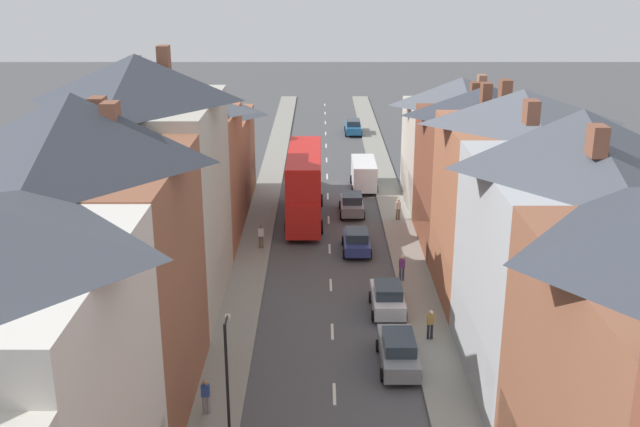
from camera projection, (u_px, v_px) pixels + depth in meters
pavement_left at (264, 211)px, 58.31m from camera, size 2.20×104.00×0.14m
pavement_right at (394, 211)px, 58.30m from camera, size 2.20×104.00×0.14m
centre_line_dashes at (329, 220)px, 56.43m from camera, size 0.14×97.80×0.01m
terrace_row_left at (117, 240)px, 34.98m from camera, size 8.00×57.40×14.29m
terrace_row_right at (556, 248)px, 34.34m from camera, size 8.00×56.37×13.67m
double_decker_bus_lead at (305, 184)px, 55.50m from camera, size 2.74×10.80×5.30m
car_near_blue at (357, 241)px, 49.94m from camera, size 1.90×3.94×1.58m
car_parked_left_a at (388, 298)px, 41.34m from camera, size 1.90×3.93×1.71m
car_parked_right_a at (399, 350)px, 35.73m from camera, size 1.90×4.49×1.69m
car_mid_black at (353, 204)px, 57.47m from camera, size 1.90×4.11×1.66m
car_parked_left_b at (354, 127)px, 84.32m from camera, size 1.90×4.51×1.66m
delivery_van at (365, 173)px, 63.89m from camera, size 2.20×5.20×2.41m
pedestrian_near_right at (206, 395)px, 31.73m from camera, size 0.36×0.22×1.61m
pedestrian_mid_left at (431, 323)px, 38.04m from camera, size 0.36×0.22×1.61m
pedestrian_mid_right at (403, 267)px, 45.08m from camera, size 0.36×0.22×1.61m
pedestrian_far_left at (262, 235)px, 50.27m from camera, size 0.36×0.22×1.61m
pedestrian_far_right at (399, 208)px, 55.78m from camera, size 0.36×0.22×1.61m
street_lamp at (228, 375)px, 29.06m from camera, size 0.20×1.12×5.50m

